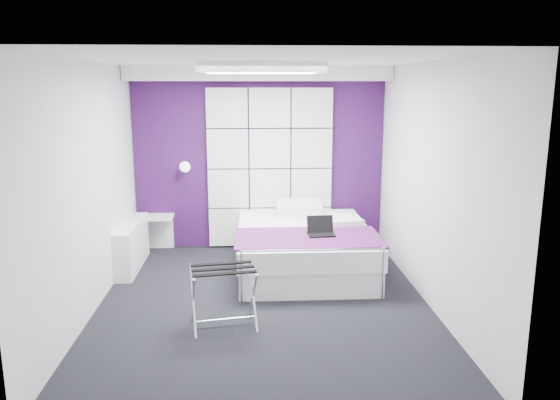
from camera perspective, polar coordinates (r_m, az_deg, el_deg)
The scene contains 15 objects.
floor at distance 6.11m, azimuth -1.71°, elevation -10.76°, with size 4.40×4.40×0.00m, color black.
ceiling at distance 5.63m, azimuth -1.88°, elevation 14.41°, with size 4.40×4.40×0.00m, color white.
wall_back at distance 7.90m, azimuth -2.18°, elevation 4.31°, with size 3.60×3.60×0.00m, color silver.
wall_left at distance 5.97m, azimuth -19.35°, elevation 1.05°, with size 4.40×4.40×0.00m, color silver.
wall_right at distance 6.04m, azimuth 15.54°, elevation 1.43°, with size 4.40×4.40×0.00m, color silver.
accent_wall at distance 7.89m, azimuth -2.17°, elevation 4.30°, with size 3.58×0.02×2.58m, color #340F44.
soffit at distance 7.58m, azimuth -2.22°, elevation 13.08°, with size 3.58×0.50×0.20m, color white.
headboard at distance 7.86m, azimuth -1.07°, elevation 3.32°, with size 1.80×0.08×2.30m, color white, non-canonical shape.
skylight at distance 6.23m, azimuth -2.00°, elevation 13.73°, with size 1.36×0.86×0.12m, color white, non-canonical shape.
wall_lamp at distance 7.83m, azimuth -9.88°, elevation 3.47°, with size 0.15×0.15×0.15m, color white.
radiator at distance 7.40m, azimuth -15.23°, elevation -4.60°, with size 0.22×1.20×0.60m, color white.
bed at distance 7.07m, azimuth 2.47°, elevation -4.87°, with size 1.73×2.09×0.73m.
nightstand at distance 7.98m, azimuth -12.57°, elevation -1.75°, with size 0.41×0.32×0.05m, color white.
luggage_rack at distance 5.51m, azimuth -5.92°, elevation -10.05°, with size 0.61×0.45×0.60m.
laptop at distance 6.58m, azimuth 4.29°, elevation -3.15°, with size 0.32×0.23×0.23m.
Camera 1 is at (-0.13, -5.62, 2.38)m, focal length 35.00 mm.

